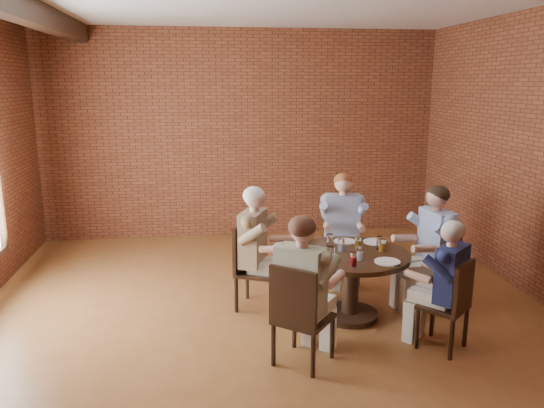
{
  "coord_description": "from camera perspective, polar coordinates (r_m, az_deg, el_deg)",
  "views": [
    {
      "loc": [
        -0.68,
        -5.29,
        2.54
      ],
      "look_at": [
        0.17,
        1.0,
        1.08
      ],
      "focal_mm": 35.0,
      "sensor_mm": 36.0,
      "label": 1
    }
  ],
  "objects": [
    {
      "name": "wall_front",
      "position": [
        2.09,
        12.29,
        -11.03
      ],
      "size": [
        7.0,
        0.0,
        7.0
      ],
      "primitive_type": "plane",
      "rotation": [
        -1.57,
        0.0,
        0.0
      ],
      "color": "brown",
      "rests_on": "ground"
    },
    {
      "name": "dining_table",
      "position": [
        5.87,
        8.49,
        -7.24
      ],
      "size": [
        1.26,
        1.26,
        0.75
      ],
      "color": "black",
      "rests_on": "floor"
    },
    {
      "name": "glass_a",
      "position": [
        5.96,
        11.51,
        -4.1
      ],
      "size": [
        0.07,
        0.07,
        0.14
      ],
      "primitive_type": "cylinder",
      "color": "white",
      "rests_on": "dining_table"
    },
    {
      "name": "chair_e",
      "position": [
        5.41,
        18.75,
        -9.95
      ],
      "size": [
        0.57,
        0.57,
        0.91
      ],
      "rotation": [
        0.0,
        0.0,
        3.87
      ],
      "color": "black",
      "rests_on": "floor"
    },
    {
      "name": "plate_d",
      "position": [
        5.56,
        12.3,
        -6.08
      ],
      "size": [
        0.26,
        0.26,
        0.01
      ],
      "primitive_type": "cylinder",
      "color": "white",
      "rests_on": "dining_table"
    },
    {
      "name": "plate_c",
      "position": [
        5.67,
        3.85,
        -5.41
      ],
      "size": [
        0.26,
        0.26,
        0.01
      ],
      "primitive_type": "cylinder",
      "color": "white",
      "rests_on": "dining_table"
    },
    {
      "name": "chair_a",
      "position": [
        6.4,
        17.34,
        -5.99
      ],
      "size": [
        0.54,
        0.54,
        0.99
      ],
      "rotation": [
        0.0,
        0.0,
        -1.41
      ],
      "color": "black",
      "rests_on": "floor"
    },
    {
      "name": "floor",
      "position": [
        5.9,
        -0.32,
        -12.54
      ],
      "size": [
        7.0,
        7.0,
        0.0
      ],
      "primitive_type": "plane",
      "color": "brown",
      "rests_on": "ground"
    },
    {
      "name": "glass_g",
      "position": [
        5.54,
        9.43,
        -5.33
      ],
      "size": [
        0.07,
        0.07,
        0.14
      ],
      "primitive_type": "cylinder",
      "color": "white",
      "rests_on": "dining_table"
    },
    {
      "name": "plate_b",
      "position": [
        6.15,
        7.86,
        -4.03
      ],
      "size": [
        0.26,
        0.26,
        0.01
      ],
      "primitive_type": "cylinder",
      "color": "white",
      "rests_on": "dining_table"
    },
    {
      "name": "diner_a",
      "position": [
        6.29,
        16.71,
        -4.53
      ],
      "size": [
        0.8,
        0.69,
        1.42
      ],
      "primitive_type": null,
      "rotation": [
        0.0,
        0.0,
        -1.41
      ],
      "color": "#4768BA",
      "rests_on": "floor"
    },
    {
      "name": "chair_c",
      "position": [
        6.1,
        -2.34,
        -6.36
      ],
      "size": [
        0.61,
        0.61,
        0.98
      ],
      "rotation": [
        0.0,
        0.0,
        1.17
      ],
      "color": "black",
      "rests_on": "floor"
    },
    {
      "name": "wall_back",
      "position": [
        8.85,
        -3.27,
        7.46
      ],
      "size": [
        7.0,
        0.0,
        7.0
      ],
      "primitive_type": "plane",
      "rotation": [
        1.57,
        0.0,
        0.0
      ],
      "color": "brown",
      "rests_on": "ground"
    },
    {
      "name": "diner_e",
      "position": [
        5.39,
        18.08,
        -8.34
      ],
      "size": [
        0.78,
        0.79,
        1.29
      ],
      "primitive_type": null,
      "rotation": [
        0.0,
        0.0,
        3.87
      ],
      "color": "#191F47",
      "rests_on": "floor"
    },
    {
      "name": "chair_d",
      "position": [
        4.85,
        2.88,
        -11.6
      ],
      "size": [
        0.65,
        0.65,
        0.98
      ],
      "rotation": [
        0.0,
        0.0,
        2.47
      ],
      "color": "black",
      "rests_on": "floor"
    },
    {
      "name": "diner_d",
      "position": [
        4.86,
        3.45,
        -9.29
      ],
      "size": [
        0.89,
        0.91,
        1.41
      ],
      "primitive_type": null,
      "rotation": [
        0.0,
        0.0,
        2.47
      ],
      "color": "tan",
      "rests_on": "floor"
    },
    {
      "name": "glass_d",
      "position": [
        5.8,
        7.45,
        -4.42
      ],
      "size": [
        0.07,
        0.07,
        0.14
      ],
      "primitive_type": "cylinder",
      "color": "white",
      "rests_on": "dining_table"
    },
    {
      "name": "diner_c",
      "position": [
        6.01,
        -1.47,
        -4.83
      ],
      "size": [
        0.88,
        0.8,
        1.41
      ],
      "primitive_type": null,
      "rotation": [
        0.0,
        0.0,
        1.17
      ],
      "color": "brown",
      "rests_on": "floor"
    },
    {
      "name": "smartphone",
      "position": [
        5.53,
        13.04,
        -6.25
      ],
      "size": [
        0.08,
        0.15,
        0.01
      ],
      "primitive_type": "cube",
      "rotation": [
        0.0,
        0.0,
        -0.03
      ],
      "color": "black",
      "rests_on": "dining_table"
    },
    {
      "name": "glass_c",
      "position": [
        5.98,
        6.24,
        -3.87
      ],
      "size": [
        0.07,
        0.07,
        0.14
      ],
      "primitive_type": "cylinder",
      "color": "white",
      "rests_on": "dining_table"
    },
    {
      "name": "plate_a",
      "position": [
        6.2,
        10.98,
        -4.02
      ],
      "size": [
        0.26,
        0.26,
        0.01
      ],
      "primitive_type": "cylinder",
      "color": "white",
      "rests_on": "dining_table"
    },
    {
      "name": "glass_e",
      "position": [
        5.52,
        6.41,
        -5.31
      ],
      "size": [
        0.07,
        0.07,
        0.14
      ],
      "primitive_type": "cylinder",
      "color": "white",
      "rests_on": "dining_table"
    },
    {
      "name": "chair_b",
      "position": [
        7.04,
        7.47,
        -3.8
      ],
      "size": [
        0.54,
        0.54,
        0.98
      ],
      "rotation": [
        0.0,
        0.0,
        -0.18
      ],
      "color": "black",
      "rests_on": "floor"
    },
    {
      "name": "glass_f",
      "position": [
        5.38,
        8.74,
        -5.88
      ],
      "size": [
        0.07,
        0.07,
        0.14
      ],
      "primitive_type": "cylinder",
      "color": "white",
      "rests_on": "dining_table"
    },
    {
      "name": "glass_h",
      "position": [
        5.87,
        11.74,
        -4.37
      ],
      "size": [
        0.07,
        0.07,
        0.14
      ],
      "primitive_type": "cylinder",
      "color": "white",
      "rests_on": "dining_table"
    },
    {
      "name": "glass_b",
      "position": [
        5.92,
        9.24,
        -4.13
      ],
      "size": [
        0.07,
        0.07,
        0.14
      ],
      "primitive_type": "cylinder",
      "color": "white",
      "rests_on": "dining_table"
    },
    {
      "name": "diner_b",
      "position": [
        6.89,
        7.58,
        -2.6
      ],
      "size": [
        0.69,
        0.8,
        1.41
      ],
      "primitive_type": null,
      "rotation": [
        0.0,
        0.0,
        -0.18
      ],
      "color": "gray",
      "rests_on": "floor"
    }
  ]
}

